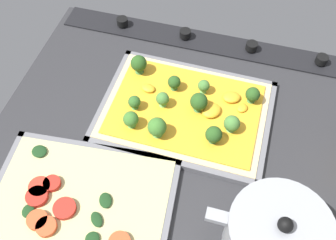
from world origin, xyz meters
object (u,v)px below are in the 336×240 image
object	(u,v)px
baking_tray_back	(82,200)
baking_tray_front	(185,112)
cooking_pot	(275,238)
broccoli_pizza	(185,108)
veggie_pizza_back	(78,200)

from	to	relation	value
baking_tray_back	baking_tray_front	bearing A→B (deg)	-119.06
baking_tray_back	cooking_pot	size ratio (longest dim) A/B	1.53
baking_tray_front	broccoli_pizza	size ratio (longest dim) A/B	1.07
baking_tray_back	veggie_pizza_back	bearing A→B (deg)	43.60
baking_tray_front	broccoli_pizza	bearing A→B (deg)	66.61
baking_tray_front	cooking_pot	size ratio (longest dim) A/B	1.55
broccoli_pizza	cooking_pot	bearing A→B (deg)	131.34
veggie_pizza_back	cooking_pot	size ratio (longest dim) A/B	1.42
baking_tray_front	baking_tray_back	distance (cm)	28.05
veggie_pizza_back	baking_tray_back	bearing A→B (deg)	-136.40
broccoli_pizza	baking_tray_back	world-z (taller)	broccoli_pizza
baking_tray_front	baking_tray_back	bearing A→B (deg)	60.94
broccoli_pizza	baking_tray_back	bearing A→B (deg)	60.91
baking_tray_front	cooking_pot	distance (cm)	32.03
baking_tray_front	broccoli_pizza	world-z (taller)	broccoli_pizza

